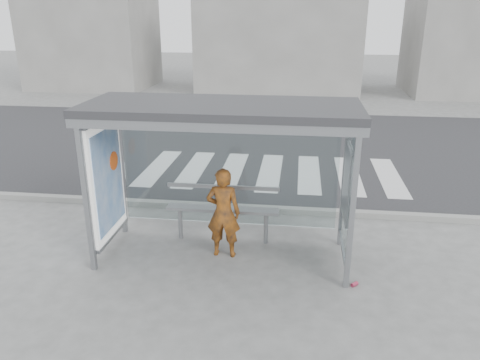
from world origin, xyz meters
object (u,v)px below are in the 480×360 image
object	(u,v)px
bus_shelter	(199,142)
bench	(223,209)
person	(223,213)
soda_can	(354,284)

from	to	relation	value
bus_shelter	bench	world-z (taller)	bus_shelter
person	bench	bearing A→B (deg)	-77.78
bench	person	bearing A→B (deg)	-78.95
person	bench	xyz separation A→B (m)	(-0.10, 0.54, -0.17)
bench	soda_can	world-z (taller)	bench
person	soda_can	distance (m)	2.37
person	bench	world-z (taller)	person
bench	soda_can	bearing A→B (deg)	-29.25
bus_shelter	soda_can	world-z (taller)	bus_shelter
person	soda_can	world-z (taller)	person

